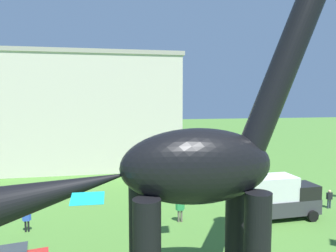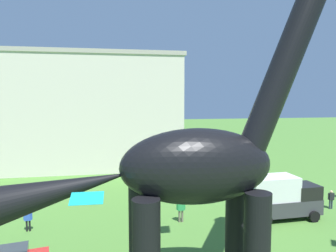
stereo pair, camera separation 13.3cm
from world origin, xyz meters
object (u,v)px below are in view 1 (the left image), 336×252
Objects in this scene: person_far_spectator at (329,197)px; person_watching_child at (180,207)px; parked_box_truck at (279,196)px; person_photographer at (27,218)px; dinosaur_sculpture at (195,166)px; kite_near_high at (88,198)px.

person_far_spectator is 0.86× the size of person_watching_child.
parked_box_truck reaches higher than person_far_spectator.
person_watching_child is at bearing -14.93° from person_photographer.
parked_box_truck reaches higher than person_watching_child.
person_photographer is at bearing 162.88° from dinosaur_sculpture.
person_watching_child is 11.81m from kite_near_high.
dinosaur_sculpture reaches higher than person_watching_child.
person_photographer is (-22.84, -0.22, 0.01)m from person_far_spectator.
dinosaur_sculpture reaches higher than person_photographer.
person_photographer is (-17.70, 0.94, -0.72)m from parked_box_truck.
kite_near_high is at bearing -46.54° from person_watching_child.
person_photographer is at bearing 115.15° from kite_near_high.
person_watching_child reaches higher than person_far_spectator.
dinosaur_sculpture is 10.76× the size of person_photographer.
kite_near_high is (-5.81, -9.47, 4.02)m from person_watching_child.
dinosaur_sculpture reaches higher than parked_box_truck.
person_photographer is (-9.11, 8.71, -5.00)m from dinosaur_sculpture.
kite_near_high is at bearing -78.26° from person_photographer.
person_watching_child is at bearing 108.02° from dinosaur_sculpture.
dinosaur_sculpture is 17.13m from person_far_spectator.
person_photographer is 11.54m from kite_near_high.
kite_near_high is (-4.54, -1.03, -0.84)m from dinosaur_sculpture.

